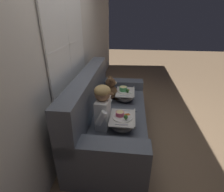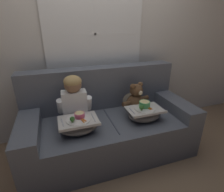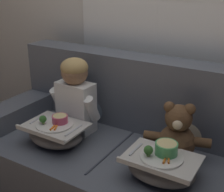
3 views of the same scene
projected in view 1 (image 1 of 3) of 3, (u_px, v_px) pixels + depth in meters
name	position (u px, v px, depth m)	size (l,w,h in m)	color
ground_plane	(113.00, 136.00, 2.69)	(14.00, 14.00, 0.00)	#8E7051
wall_back_with_window	(66.00, 49.00, 2.19)	(8.00, 0.08, 2.60)	beige
couch	(108.00, 117.00, 2.55)	(1.95, 0.92, 0.99)	#565B66
throw_pillow_behind_child	(86.00, 114.00, 2.12)	(0.33, 0.16, 0.34)	slate
throw_pillow_behind_teddy	(98.00, 89.00, 2.79)	(0.32, 0.15, 0.33)	#C1B293
child_figure	(103.00, 105.00, 2.04)	(0.38, 0.19, 0.53)	white
teddy_bear	(111.00, 90.00, 2.77)	(0.40, 0.29, 0.37)	brown
lap_tray_child	(122.00, 121.00, 2.11)	(0.40, 0.30, 0.20)	slate
lap_tray_teddy	(125.00, 95.00, 2.78)	(0.40, 0.29, 0.21)	slate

